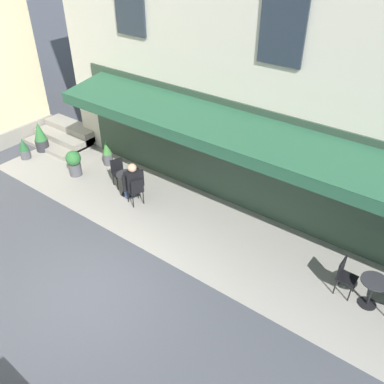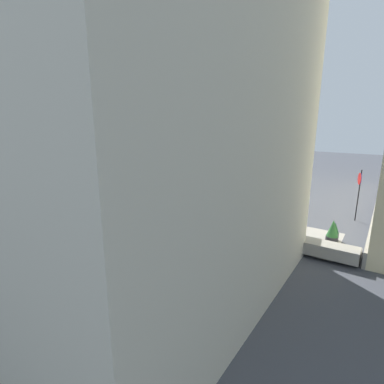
{
  "view_description": "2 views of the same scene",
  "coord_description": "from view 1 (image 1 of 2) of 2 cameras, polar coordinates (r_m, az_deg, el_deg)",
  "views": [
    {
      "loc": [
        -5.71,
        3.74,
        7.22
      ],
      "look_at": [
        -0.54,
        -3.14,
        1.33
      ],
      "focal_mm": 37.91,
      "sensor_mm": 36.0,
      "label": 1
    },
    {
      "loc": [
        8.16,
        -15.66,
        4.93
      ],
      "look_at": [
        -0.1,
        -3.54,
        1.29
      ],
      "focal_mm": 27.12,
      "sensor_mm": 36.0,
      "label": 2
    }
  ],
  "objects": [
    {
      "name": "potted_plant_mid_terrace",
      "position": [
        14.31,
        -11.84,
        5.47
      ],
      "size": [
        0.33,
        0.33,
        0.95
      ],
      "color": "#4C4C51",
      "rests_on": "ground_plane"
    },
    {
      "name": "cafe_table_streetside",
      "position": [
        12.56,
        -9.16,
        1.53
      ],
      "size": [
        0.6,
        0.6,
        0.75
      ],
      "color": "black",
      "rests_on": "ground_plane"
    },
    {
      "name": "cafe_chair_black_near_door",
      "position": [
        12.04,
        -7.87,
        0.4
      ],
      "size": [
        0.51,
        0.51,
        0.91
      ],
      "color": "black",
      "rests_on": "ground_plane"
    },
    {
      "name": "cafe_chair_black_facing_street",
      "position": [
        9.9,
        20.65,
        -10.75
      ],
      "size": [
        0.41,
        0.41,
        0.91
      ],
      "color": "black",
      "rests_on": "ground_plane"
    },
    {
      "name": "ground_plane",
      "position": [
        9.93,
        -13.9,
        -13.56
      ],
      "size": [
        70.0,
        70.0,
        0.0
      ],
      "primitive_type": "plane",
      "color": "#42444C"
    },
    {
      "name": "cafe_table_far_end",
      "position": [
        9.88,
        24.02,
        -12.36
      ],
      "size": [
        0.6,
        0.6,
        0.75
      ],
      "color": "black",
      "rests_on": "ground_plane"
    },
    {
      "name": "seated_patron_in_black",
      "position": [
        12.12,
        -8.4,
        1.52
      ],
      "size": [
        0.65,
        0.66,
        1.34
      ],
      "color": "navy",
      "rests_on": "ground_plane"
    },
    {
      "name": "potted_plant_by_steps",
      "position": [
        15.61,
        -22.56,
        5.64
      ],
      "size": [
        0.35,
        0.35,
        0.78
      ],
      "color": "#4C4C51",
      "rests_on": "ground_plane"
    },
    {
      "name": "potted_plant_entrance_right",
      "position": [
        15.87,
        -20.55,
        7.28
      ],
      "size": [
        0.47,
        0.47,
        1.12
      ],
      "color": "#2D2D33",
      "rests_on": "ground_plane"
    },
    {
      "name": "back_alley_steps",
      "position": [
        16.42,
        -17.29,
        7.66
      ],
      "size": [
        2.4,
        1.75,
        0.6
      ],
      "color": "gray",
      "rests_on": "ground_plane"
    },
    {
      "name": "cafe_chair_black_kerbside",
      "position": [
        13.03,
        -10.33,
        3.01
      ],
      "size": [
        0.52,
        0.52,
        0.91
      ],
      "color": "black",
      "rests_on": "ground_plane"
    },
    {
      "name": "potted_plant_under_sign",
      "position": [
        13.95,
        -16.26,
        4.04
      ],
      "size": [
        0.5,
        0.5,
        0.88
      ],
      "color": "#4C4C51",
      "rests_on": "ground_plane"
    },
    {
      "name": "sidewalk_cafe_terrace",
      "position": [
        10.44,
        13.07,
        -10.45
      ],
      "size": [
        20.5,
        3.2,
        0.01
      ],
      "primitive_type": "cube",
      "color": "gray",
      "rests_on": "ground_plane"
    }
  ]
}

